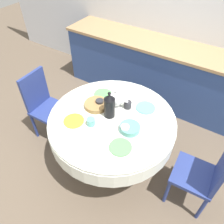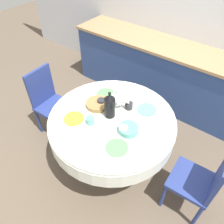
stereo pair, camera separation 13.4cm
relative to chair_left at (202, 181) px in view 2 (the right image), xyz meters
The scene contains 18 objects.
ground_plane 1.13m from the chair_left, behind, with size 12.00×12.00×0.00m, color brown.
wall_back 2.18m from the chair_left, 119.78° to the left, with size 7.00×0.05×2.60m.
kitchen_counter 1.75m from the chair_left, 125.24° to the left, with size 3.24×0.64×0.95m.
dining_table 1.02m from the chair_left, behind, with size 1.33×1.33×0.77m.
chair_left is the anchor object (origin of this frame).
chair_right 2.02m from the chair_left, behind, with size 0.42×0.42×0.94m.
plate_near_left 1.37m from the chair_left, 166.81° to the right, with size 0.21×0.21×0.01m, color yellow.
cup_near_left 1.20m from the chair_left, 167.70° to the right, with size 0.08×0.08×0.08m, color #5BA39E.
plate_near_right 0.85m from the chair_left, 155.56° to the right, with size 0.21×0.21×0.01m, color #5BA85B.
cup_near_right 0.86m from the chair_left, 169.36° to the right, with size 0.08×0.08×0.08m, color white.
plate_far_left 1.34m from the chair_left, behind, with size 0.21×0.21×0.01m, color #5BA85B.
cup_far_left 1.26m from the chair_left, behind, with size 0.08×0.08×0.08m, color #28282D.
plate_far_right 0.86m from the chair_left, 161.27° to the left, with size 0.21×0.21×0.01m, color #60BCB7.
cup_far_right 1.01m from the chair_left, 169.88° to the left, with size 0.08×0.08×0.08m, color #28282D.
coffee_carafe 1.12m from the chair_left, behind, with size 0.11×0.11×0.31m.
teapot 1.14m from the chair_left, behind, with size 0.22×0.16×0.21m.
bread_basket 1.28m from the chair_left, behind, with size 0.25×0.25×0.05m, color olive.
fruit_bowl 0.83m from the chair_left, behind, with size 0.20×0.20×0.06m, color #569993.
Camera 2 is at (0.97, -1.27, 2.36)m, focal length 35.00 mm.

